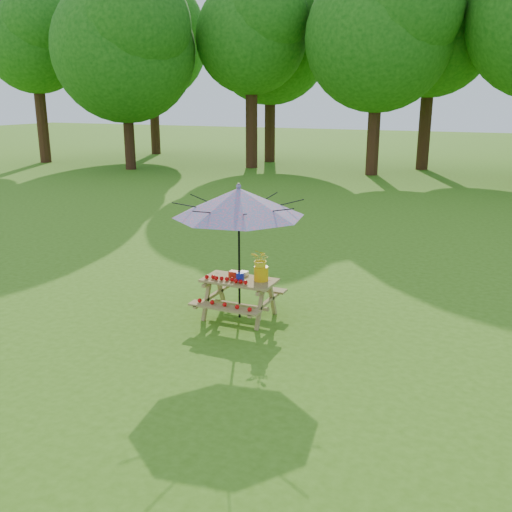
% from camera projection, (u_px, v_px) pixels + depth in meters
% --- Properties ---
extents(picnic_table, '(1.20, 1.32, 0.67)m').
position_uv_depth(picnic_table, '(239.00, 299.00, 9.44)').
color(picnic_table, olive).
rests_on(picnic_table, ground).
extents(patio_umbrella, '(2.56, 2.56, 2.25)m').
position_uv_depth(patio_umbrella, '(239.00, 202.00, 9.01)').
color(patio_umbrella, black).
rests_on(patio_umbrella, ground).
extents(produce_bins, '(0.31, 0.39, 0.13)m').
position_uv_depth(produce_bins, '(239.00, 275.00, 9.40)').
color(produce_bins, red).
rests_on(produce_bins, picnic_table).
extents(tomatoes_row, '(0.77, 0.13, 0.07)m').
position_uv_depth(tomatoes_row, '(226.00, 279.00, 9.24)').
color(tomatoes_row, red).
rests_on(tomatoes_row, picnic_table).
extents(flower_bucket, '(0.39, 0.36, 0.53)m').
position_uv_depth(flower_bucket, '(261.00, 264.00, 9.21)').
color(flower_bucket, '#FBB60D').
rests_on(flower_bucket, picnic_table).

